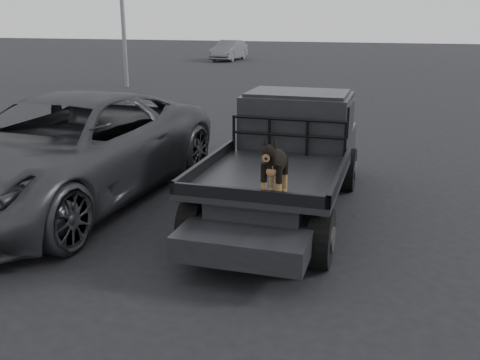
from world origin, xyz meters
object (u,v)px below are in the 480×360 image
(flatbed_ute, at_px, (284,186))
(dog, at_px, (275,167))
(parked_suv, at_px, (65,150))
(distant_car_a, at_px, (229,50))

(flatbed_ute, height_order, dog, dog)
(dog, relative_size, parked_suv, 0.12)
(parked_suv, distance_m, distant_car_a, 29.91)
(flatbed_ute, distance_m, dog, 2.05)
(flatbed_ute, relative_size, parked_suv, 0.86)
(dog, relative_size, distant_car_a, 0.18)
(dog, distance_m, parked_suv, 4.16)
(flatbed_ute, bearing_deg, parked_suv, -173.66)
(dog, bearing_deg, distant_car_a, 108.69)
(flatbed_ute, height_order, distant_car_a, distant_car_a)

